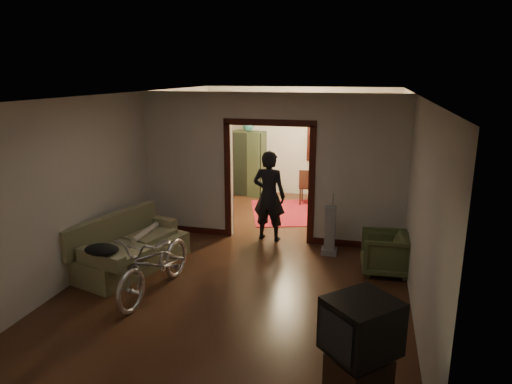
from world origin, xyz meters
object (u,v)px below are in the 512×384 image
(desk, at_px, (337,187))
(armchair, at_px, (385,253))
(locker, at_px, (248,163))
(sofa, at_px, (132,243))
(bicycle, at_px, (155,263))
(person, at_px, (269,196))

(desk, bearing_deg, armchair, -93.30)
(locker, xyz_separation_m, desk, (2.33, -0.05, -0.50))
(armchair, bearing_deg, desk, -169.54)
(sofa, distance_m, bicycle, 1.07)
(locker, bearing_deg, desk, 12.59)
(bicycle, relative_size, locker, 1.08)
(bicycle, height_order, armchair, bicycle)
(bicycle, xyz_separation_m, armchair, (3.24, 1.56, -0.14))
(locker, bearing_deg, bicycle, -74.40)
(sofa, bearing_deg, person, 60.80)
(bicycle, distance_m, locker, 5.79)
(sofa, distance_m, locker, 5.11)
(locker, bearing_deg, sofa, -83.02)
(person, bearing_deg, bicycle, 73.69)
(bicycle, bearing_deg, armchair, 31.27)
(sofa, bearing_deg, desk, 75.59)
(armchair, xyz_separation_m, desk, (-1.08, 4.16, 0.01))
(bicycle, bearing_deg, person, 72.50)
(sofa, bearing_deg, locker, 99.16)
(sofa, height_order, person, person)
(bicycle, relative_size, desk, 1.96)
(bicycle, relative_size, armchair, 2.47)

